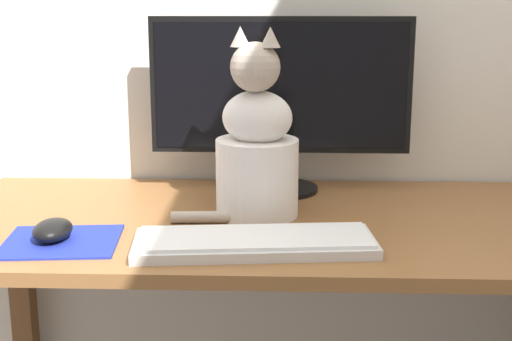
{
  "coord_description": "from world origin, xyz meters",
  "views": [
    {
      "loc": [
        -0.01,
        -1.34,
        1.16
      ],
      "look_at": [
        -0.06,
        -0.08,
        0.86
      ],
      "focal_mm": 50.0,
      "sensor_mm": 36.0,
      "label": 1
    }
  ],
  "objects_px": {
    "monitor": "(281,95)",
    "computer_mouse_left": "(53,230)",
    "keyboard": "(255,242)",
    "cat": "(256,148)"
  },
  "relations": [
    {
      "from": "keyboard",
      "to": "computer_mouse_left",
      "type": "height_order",
      "value": "computer_mouse_left"
    },
    {
      "from": "keyboard",
      "to": "cat",
      "type": "xyz_separation_m",
      "value": [
        -0.0,
        0.2,
        0.13
      ]
    },
    {
      "from": "monitor",
      "to": "cat",
      "type": "relative_size",
      "value": 1.53
    },
    {
      "from": "monitor",
      "to": "keyboard",
      "type": "relative_size",
      "value": 1.33
    },
    {
      "from": "monitor",
      "to": "computer_mouse_left",
      "type": "xyz_separation_m",
      "value": [
        -0.4,
        -0.36,
        -0.19
      ]
    },
    {
      "from": "monitor",
      "to": "computer_mouse_left",
      "type": "height_order",
      "value": "monitor"
    },
    {
      "from": "computer_mouse_left",
      "to": "cat",
      "type": "relative_size",
      "value": 0.26
    },
    {
      "from": "monitor",
      "to": "cat",
      "type": "xyz_separation_m",
      "value": [
        -0.05,
        -0.19,
        -0.08
      ]
    },
    {
      "from": "monitor",
      "to": "keyboard",
      "type": "bearing_deg",
      "value": -96.24
    },
    {
      "from": "monitor",
      "to": "keyboard",
      "type": "distance_m",
      "value": 0.44
    }
  ]
}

